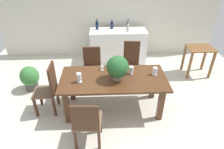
# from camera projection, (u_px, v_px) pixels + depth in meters

# --- Properties ---
(ground_plane) EXTENTS (7.04, 7.04, 0.00)m
(ground_plane) POSITION_uv_depth(u_px,v_px,m) (113.00, 107.00, 4.13)
(ground_plane) COLOR beige
(back_wall) EXTENTS (6.40, 0.10, 2.60)m
(back_wall) POSITION_uv_depth(u_px,v_px,m) (109.00, 12.00, 5.64)
(back_wall) COLOR beige
(back_wall) RESTS_ON ground
(dining_table) EXTENTS (2.02, 0.95, 0.75)m
(dining_table) POSITION_uv_depth(u_px,v_px,m) (113.00, 83.00, 3.78)
(dining_table) COLOR #4C2D19
(dining_table) RESTS_ON ground
(chair_head_end) EXTENTS (0.43, 0.43, 1.05)m
(chair_head_end) POSITION_uv_depth(u_px,v_px,m) (49.00, 87.00, 3.77)
(chair_head_end) COLOR #422616
(chair_head_end) RESTS_ON ground
(chair_far_right) EXTENTS (0.44, 0.48, 1.07)m
(chair_far_right) POSITION_uv_depth(u_px,v_px,m) (131.00, 63.00, 4.59)
(chair_far_right) COLOR #422616
(chair_far_right) RESTS_ON ground
(chair_near_left) EXTENTS (0.47, 0.47, 0.95)m
(chair_near_left) POSITION_uv_depth(u_px,v_px,m) (87.00, 122.00, 3.05)
(chair_near_left) COLOR #422616
(chair_near_left) RESTS_ON ground
(chair_far_left) EXTENTS (0.44, 0.45, 0.94)m
(chair_far_left) POSITION_uv_depth(u_px,v_px,m) (92.00, 65.00, 4.58)
(chair_far_left) COLOR #422616
(chair_far_left) RESTS_ON ground
(flower_centerpiece) EXTENTS (0.41, 0.41, 0.47)m
(flower_centerpiece) POSITION_uv_depth(u_px,v_px,m) (118.00, 67.00, 3.54)
(flower_centerpiece) COLOR gray
(flower_centerpiece) RESTS_ON dining_table
(crystal_vase_left) EXTENTS (0.09, 0.09, 0.16)m
(crystal_vase_left) POSITION_uv_depth(u_px,v_px,m) (155.00, 71.00, 3.77)
(crystal_vase_left) COLOR silver
(crystal_vase_left) RESTS_ON dining_table
(crystal_vase_center_near) EXTENTS (0.09, 0.09, 0.18)m
(crystal_vase_center_near) POSITION_uv_depth(u_px,v_px,m) (79.00, 77.00, 3.54)
(crystal_vase_center_near) COLOR silver
(crystal_vase_center_near) RESTS_ON dining_table
(crystal_vase_right) EXTENTS (0.09, 0.09, 0.16)m
(crystal_vase_right) POSITION_uv_depth(u_px,v_px,m) (131.00, 69.00, 3.78)
(crystal_vase_right) COLOR silver
(crystal_vase_right) RESTS_ON dining_table
(wine_glass) EXTENTS (0.07, 0.07, 0.14)m
(wine_glass) POSITION_uv_depth(u_px,v_px,m) (102.00, 66.00, 3.91)
(wine_glass) COLOR silver
(wine_glass) RESTS_ON dining_table
(kitchen_counter) EXTENTS (1.57, 0.58, 0.94)m
(kitchen_counter) POSITION_uv_depth(u_px,v_px,m) (118.00, 46.00, 5.63)
(kitchen_counter) COLOR white
(kitchen_counter) RESTS_ON ground
(wine_bottle_tall) EXTENTS (0.07, 0.07, 0.24)m
(wine_bottle_tall) POSITION_uv_depth(u_px,v_px,m) (128.00, 28.00, 5.25)
(wine_bottle_tall) COLOR #B2BFB7
(wine_bottle_tall) RESTS_ON kitchen_counter
(wine_bottle_clear) EXTENTS (0.08, 0.08, 0.24)m
(wine_bottle_clear) POSITION_uv_depth(u_px,v_px,m) (112.00, 25.00, 5.46)
(wine_bottle_clear) COLOR #0F1E38
(wine_bottle_clear) RESTS_ON kitchen_counter
(wine_bottle_dark) EXTENTS (0.08, 0.08, 0.27)m
(wine_bottle_dark) POSITION_uv_depth(u_px,v_px,m) (128.00, 25.00, 5.43)
(wine_bottle_dark) COLOR #0F1E38
(wine_bottle_dark) RESTS_ON kitchen_counter
(wine_bottle_green) EXTENTS (0.08, 0.08, 0.29)m
(wine_bottle_green) POSITION_uv_depth(u_px,v_px,m) (97.00, 25.00, 5.40)
(wine_bottle_green) COLOR #0F1E38
(wine_bottle_green) RESTS_ON kitchen_counter
(side_table) EXTENTS (0.64, 0.51, 0.76)m
(side_table) POSITION_uv_depth(u_px,v_px,m) (199.00, 55.00, 4.97)
(side_table) COLOR brown
(side_table) RESTS_ON ground
(potted_plant_floor) EXTENTS (0.42, 0.42, 0.59)m
(potted_plant_floor) POSITION_uv_depth(u_px,v_px,m) (30.00, 78.00, 4.51)
(potted_plant_floor) COLOR #423D38
(potted_plant_floor) RESTS_ON ground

